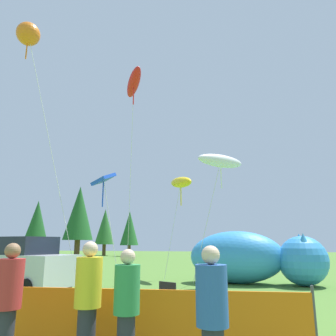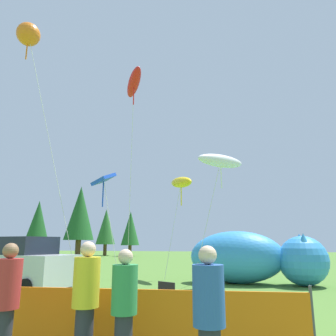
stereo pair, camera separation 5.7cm
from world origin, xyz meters
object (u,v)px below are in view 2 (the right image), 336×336
at_px(spectator_in_white_shirt, 6,300).
at_px(kite_red_lizard, 134,83).
at_px(parked_car, 24,264).
at_px(folding_chair, 162,300).
at_px(kite_yellow_hero, 181,183).
at_px(kite_white_ghost, 221,161).
at_px(kite_orange_flower, 29,35).
at_px(spectator_in_green_shirt, 124,305).
at_px(kite_blue_box, 104,181).
at_px(spectator_in_blue_shirt, 86,298).
at_px(spectator_in_black_shirt, 209,315).
at_px(inflatable_cat, 253,259).

xyz_separation_m(spectator_in_white_shirt, kite_red_lizard, (-1.82, 11.05, 9.43)).
xyz_separation_m(parked_car, folding_chair, (6.68, -4.06, -0.47)).
bearing_deg(spectator_in_white_shirt, kite_yellow_hero, 88.14).
bearing_deg(spectator_in_white_shirt, kite_red_lizard, 99.34).
distance_m(parked_car, kite_white_ghost, 9.57).
height_order(spectator_in_white_shirt, kite_orange_flower, kite_orange_flower).
bearing_deg(spectator_in_green_shirt, kite_blue_box, 116.04).
bearing_deg(spectator_in_green_shirt, spectator_in_white_shirt, -172.47).
relative_size(spectator_in_blue_shirt, kite_orange_flower, 0.16).
relative_size(parked_car, kite_yellow_hero, 0.83).
bearing_deg(spectator_in_blue_shirt, folding_chair, 79.80).
distance_m(parked_car, folding_chair, 7.83).
distance_m(folding_chair, spectator_in_white_shirt, 3.72).
relative_size(folding_chair, kite_orange_flower, 0.08).
height_order(spectator_in_green_shirt, kite_yellow_hero, kite_yellow_hero).
bearing_deg(kite_white_ghost, parked_car, -157.60).
relative_size(kite_yellow_hero, kite_blue_box, 1.10).
relative_size(spectator_in_black_shirt, spectator_in_blue_shirt, 0.97).
relative_size(spectator_in_black_shirt, kite_blue_box, 0.36).
height_order(spectator_in_green_shirt, kite_orange_flower, kite_orange_flower).
bearing_deg(kite_red_lizard, folding_chair, -65.61).
bearing_deg(kite_yellow_hero, kite_orange_flower, -136.31).
height_order(inflatable_cat, kite_red_lizard, kite_red_lizard).
xyz_separation_m(kite_white_ghost, kite_orange_flower, (-8.53, -3.39, 5.77)).
bearing_deg(kite_white_ghost, inflatable_cat, 42.39).
relative_size(inflatable_cat, spectator_in_green_shirt, 3.54).
bearing_deg(spectator_in_blue_shirt, kite_yellow_hero, 93.44).
xyz_separation_m(kite_white_ghost, kite_blue_box, (-5.41, -1.13, -0.92)).
relative_size(folding_chair, inflatable_cat, 0.15).
xyz_separation_m(parked_car, kite_blue_box, (2.35, 2.07, 3.68)).
distance_m(spectator_in_black_shirt, kite_blue_box, 11.91).
relative_size(spectator_in_blue_shirt, spectator_in_white_shirt, 1.01).
bearing_deg(folding_chair, parked_car, -93.32).
bearing_deg(kite_white_ghost, spectator_in_green_shirt, -95.20).
xyz_separation_m(spectator_in_white_shirt, kite_white_ghost, (2.79, 10.52, 4.61)).
relative_size(parked_car, spectator_in_white_shirt, 2.48).
bearing_deg(kite_yellow_hero, parked_car, -133.39).
distance_m(folding_chair, kite_yellow_hero, 10.86).
bearing_deg(inflatable_cat, folding_chair, -99.05).
bearing_deg(spectator_in_green_shirt, spectator_in_blue_shirt, 173.55).
xyz_separation_m(spectator_in_blue_shirt, kite_white_ghost, (1.60, 10.20, 4.60)).
height_order(parked_car, kite_red_lizard, kite_red_lizard).
bearing_deg(kite_blue_box, kite_orange_flower, -144.17).
bearing_deg(kite_white_ghost, kite_orange_flower, -158.35).
xyz_separation_m(folding_chair, spectator_in_white_shirt, (-1.71, -3.26, 0.47)).
bearing_deg(spectator_in_white_shirt, spectator_in_green_shirt, 7.53).
height_order(inflatable_cat, kite_white_ghost, kite_white_ghost).
bearing_deg(spectator_in_black_shirt, parked_car, 136.74).
bearing_deg(kite_red_lizard, spectator_in_green_shirt, -71.23).
height_order(inflatable_cat, kite_yellow_hero, kite_yellow_hero).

